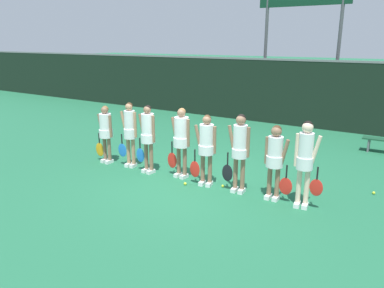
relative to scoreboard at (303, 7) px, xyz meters
name	(u,v)px	position (x,y,z in m)	size (l,w,h in m)	color
ground_plane	(191,181)	(0.36, -9.21, -4.64)	(140.00, 140.00, 0.00)	#216642
fence_windscreen	(291,93)	(0.36, -1.89, -3.32)	(60.00, 0.08, 2.62)	black
scoreboard	(303,7)	(0.00, 0.00, 0.00)	(3.84, 0.15, 5.91)	#515156
player_0	(106,130)	(-2.39, -9.29, -3.71)	(0.67, 0.37, 1.61)	#8C664C
player_1	(130,130)	(-1.60, -9.19, -3.62)	(0.62, 0.33, 1.75)	tan
player_2	(148,134)	(-0.89, -9.31, -3.60)	(0.64, 0.36, 1.76)	#8C664C
player_3	(181,137)	(0.02, -9.13, -3.60)	(0.68, 0.40, 1.75)	#8C664C
player_4	(206,145)	(0.80, -9.26, -3.65)	(0.64, 0.38, 1.69)	#8C664C
player_5	(240,147)	(1.63, -9.22, -3.58)	(0.63, 0.36, 1.79)	#8C664C
player_6	(275,157)	(2.44, -9.18, -3.68)	(0.64, 0.36, 1.63)	#8C664C
player_7	(305,157)	(3.08, -9.23, -3.57)	(0.61, 0.33, 1.81)	beige
tennis_ball_0	(185,184)	(0.40, -9.54, -4.61)	(0.07, 0.07, 0.07)	#CCE033
tennis_ball_1	(174,155)	(-1.16, -7.81, -4.61)	(0.07, 0.07, 0.07)	#CCE033
tennis_ball_2	(223,186)	(1.22, -9.18, -4.61)	(0.07, 0.07, 0.07)	#CCE033
tennis_ball_3	(109,150)	(-3.16, -8.48, -4.61)	(0.07, 0.07, 0.07)	#CCE033
tennis_ball_4	(374,193)	(4.25, -7.72, -4.61)	(0.07, 0.07, 0.07)	#CCE033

